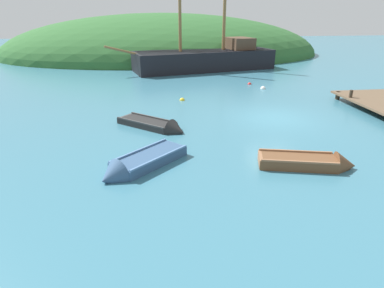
{
  "coord_description": "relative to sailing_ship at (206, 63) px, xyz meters",
  "views": [
    {
      "loc": [
        -6.61,
        -16.62,
        5.42
      ],
      "look_at": [
        -4.99,
        -3.75,
        0.21
      ],
      "focal_mm": 31.06,
      "sensor_mm": 36.0,
      "label": 1
    }
  ],
  "objects": [
    {
      "name": "ground_plane",
      "position": [
        1.12,
        -16.25,
        -0.69
      ],
      "size": [
        120.0,
        120.0,
        0.0
      ],
      "primitive_type": "plane",
      "color": "teal"
    },
    {
      "name": "shore_hill",
      "position": [
        -3.66,
        12.96,
        -0.69
      ],
      "size": [
        41.14,
        25.42,
        10.4
      ],
      "primitive_type": "ellipsoid",
      "color": "#2D602D",
      "rests_on": "ground"
    },
    {
      "name": "sailing_ship",
      "position": [
        0.0,
        0.0,
        0.0
      ],
      "size": [
        16.31,
        7.19,
        10.91
      ],
      "rotation": [
        0.0,
        0.0,
        3.38
      ],
      "color": "black",
      "rests_on": "ground"
    },
    {
      "name": "rowboat_outer_left",
      "position": [
        0.33,
        -22.32,
        -0.56
      ],
      "size": [
        3.65,
        1.86,
        1.02
      ],
      "rotation": [
        0.0,
        0.0,
        6.04
      ],
      "color": "brown",
      "rests_on": "ground"
    },
    {
      "name": "rowboat_center",
      "position": [
        -6.09,
        -21.66,
        -0.56
      ],
      "size": [
        3.49,
        3.42,
        1.14
      ],
      "rotation": [
        0.0,
        0.0,
        3.91
      ],
      "color": "#335175",
      "rests_on": "ground"
    },
    {
      "name": "rowboat_far",
      "position": [
        -5.26,
        -17.21,
        -0.6
      ],
      "size": [
        3.6,
        3.35,
        1.07
      ],
      "rotation": [
        0.0,
        0.0,
        5.56
      ],
      "color": "black",
      "rests_on": "ground"
    },
    {
      "name": "buoy_white",
      "position": [
        2.86,
        -9.16,
        -0.69
      ],
      "size": [
        0.4,
        0.4,
        0.4
      ],
      "primitive_type": "sphere",
      "color": "white",
      "rests_on": "ground"
    },
    {
      "name": "buoy_red",
      "position": [
        2.33,
        -7.42,
        -0.69
      ],
      "size": [
        0.29,
        0.29,
        0.29
      ],
      "primitive_type": "sphere",
      "color": "red",
      "rests_on": "ground"
    },
    {
      "name": "buoy_yellow",
      "position": [
        -3.48,
        -11.84,
        -0.69
      ],
      "size": [
        0.33,
        0.33,
        0.33
      ],
      "primitive_type": "sphere",
      "color": "yellow",
      "rests_on": "ground"
    }
  ]
}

